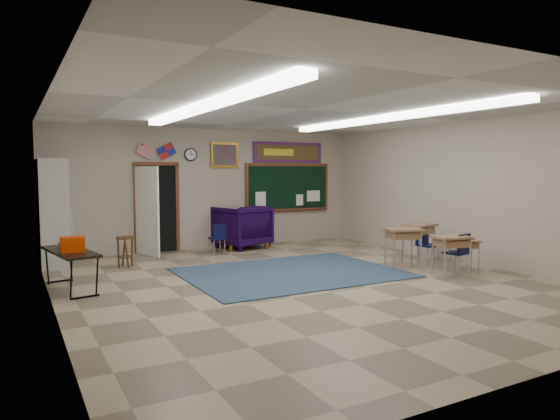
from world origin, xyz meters
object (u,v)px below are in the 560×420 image
folding_table (71,268)px  wooden_stool (125,251)px  wingback_armchair (242,227)px  student_desk_front_left (403,246)px  student_desk_front_right (419,241)px

folding_table → wooden_stool: 1.95m
folding_table → wooden_stool: size_ratio=2.64×
wingback_armchair → student_desk_front_left: wingback_armchair is taller
wingback_armchair → folding_table: bearing=16.9°
folding_table → wooden_stool: (1.18, 1.55, -0.03)m
student_desk_front_left → folding_table: 6.13m
student_desk_front_right → folding_table: size_ratio=0.50×
wingback_armchair → student_desk_front_right: (2.53, -3.62, -0.08)m
wingback_armchair → student_desk_front_right: wingback_armchair is taller
student_desk_front_right → wooden_stool: 6.15m
student_desk_front_right → folding_table: folding_table is taller
student_desk_front_left → folding_table: (-6.00, 1.30, -0.10)m
wooden_stool → folding_table: bearing=-127.2°
student_desk_front_left → student_desk_front_right: student_desk_front_right is taller
wingback_armchair → student_desk_front_left: bearing=96.8°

